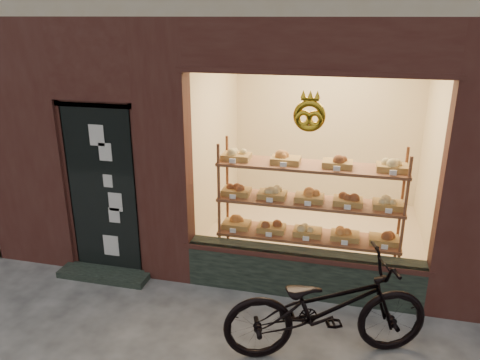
# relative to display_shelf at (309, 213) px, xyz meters

# --- Properties ---
(display_shelf) EXTENTS (2.20, 0.45, 1.70)m
(display_shelf) POSITION_rel_display_shelf_xyz_m (0.00, 0.00, 0.00)
(display_shelf) COLOR brown
(display_shelf) RESTS_ON ground
(bicycle) EXTENTS (2.07, 1.28, 1.03)m
(bicycle) POSITION_rel_display_shelf_xyz_m (0.33, -1.40, -0.35)
(bicycle) COLOR black
(bicycle) RESTS_ON ground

